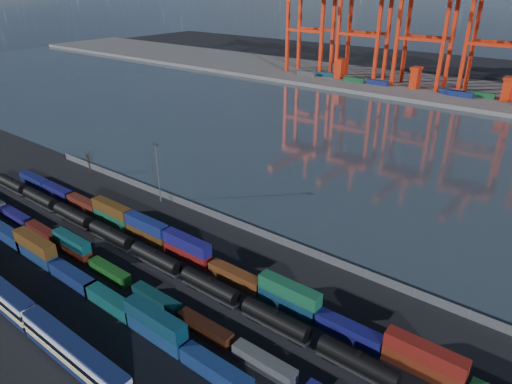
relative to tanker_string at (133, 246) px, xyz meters
The scene contains 13 objects.
ground 15.26m from the tanker_string, 17.16° to the right, with size 700.00×700.00×0.00m, color black.
harbor_water 101.59m from the tanker_string, 81.83° to the left, with size 700.00×700.00×0.00m, color #2E3B43.
far_quay 206.05m from the tanker_string, 85.98° to the left, with size 700.00×70.00×2.00m, color #514F4C.
container_row_south 18.46m from the tanker_string, 130.29° to the right, with size 140.86×2.65×5.64m.
container_row_mid 16.38m from the tanker_string, 30.56° to the right, with size 140.30×2.30×4.90m.
container_row_north 14.48m from the tanker_string, 25.25° to the left, with size 141.51×2.53×5.40m.
tanker_string is the anchor object (origin of this frame).
waterfront_fence 27.64m from the tanker_string, 58.47° to the left, with size 160.12×0.12×2.20m.
bare_tree 52.12m from the tanker_string, 156.26° to the left, with size 1.93×1.89×7.59m.
yard_light_mast 27.54m from the tanker_string, 125.84° to the left, with size 1.60×0.40×16.60m.
gantry_cranes 203.09m from the tanker_string, 88.00° to the left, with size 202.45×52.70×71.36m.
quay_containers 191.04m from the tanker_string, 88.97° to the left, with size 172.58×10.99×2.60m.
straddle_carriers 195.99m from the tanker_string, 86.51° to the left, with size 140.00×7.00×11.10m.
Camera 1 is at (59.64, -46.19, 55.32)m, focal length 32.00 mm.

